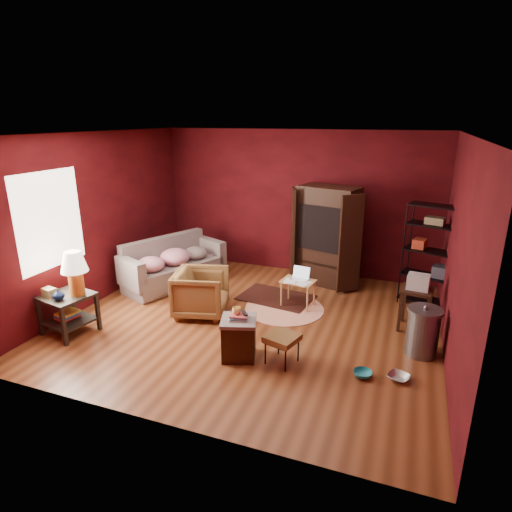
% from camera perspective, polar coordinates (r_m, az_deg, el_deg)
% --- Properties ---
extents(room, '(5.54, 5.04, 2.84)m').
position_cam_1_polar(room, '(6.21, -1.03, 3.00)').
color(room, brown).
rests_on(room, ground).
extents(sofa, '(1.21, 1.95, 0.74)m').
position_cam_1_polar(sofa, '(8.09, -10.87, -1.38)').
color(sofa, slate).
rests_on(sofa, ground).
extents(armchair, '(0.91, 0.94, 0.81)m').
position_cam_1_polar(armchair, '(6.83, -7.33, -4.57)').
color(armchair, black).
rests_on(armchair, ground).
extents(pet_bowl_steel, '(0.26, 0.15, 0.25)m').
position_cam_1_polar(pet_bowl_steel, '(5.57, 18.57, -14.27)').
color(pet_bowl_steel, '#B5B8BC').
rests_on(pet_bowl_steel, ground).
extents(pet_bowl_turquoise, '(0.23, 0.07, 0.23)m').
position_cam_1_polar(pet_bowl_turquoise, '(5.51, 14.11, -14.32)').
color(pet_bowl_turquoise, teal).
rests_on(pet_bowl_turquoise, ground).
extents(vase, '(0.18, 0.18, 0.16)m').
position_cam_1_polar(vase, '(6.55, -24.86, -4.69)').
color(vase, '#0D1C42').
rests_on(vase, side_table).
extents(mug, '(0.14, 0.12, 0.12)m').
position_cam_1_polar(mug, '(5.51, -2.59, -7.19)').
color(mug, '#FFD87C').
rests_on(mug, hamper).
extents(side_table, '(0.74, 0.74, 1.23)m').
position_cam_1_polar(side_table, '(6.63, -23.44, -3.57)').
color(side_table, black).
rests_on(side_table, ground).
extents(sofa_cushions, '(1.47, 2.08, 0.81)m').
position_cam_1_polar(sofa_cushions, '(8.10, -11.15, -1.16)').
color(sofa_cushions, slate).
rests_on(sofa_cushions, sofa).
extents(hamper, '(0.56, 0.56, 0.63)m').
position_cam_1_polar(hamper, '(5.67, -2.30, -10.77)').
color(hamper, '#3A1D0D').
rests_on(hamper, ground).
extents(footstool, '(0.47, 0.47, 0.39)m').
position_cam_1_polar(footstool, '(5.52, 3.51, -11.00)').
color(footstool, black).
rests_on(footstool, ground).
extents(rug_round, '(1.56, 1.56, 0.01)m').
position_cam_1_polar(rug_round, '(7.12, 3.79, -6.99)').
color(rug_round, white).
rests_on(rug_round, ground).
extents(rug_oriental, '(1.34, 0.99, 0.01)m').
position_cam_1_polar(rug_oriental, '(7.51, 2.67, -5.50)').
color(rug_oriental, '#441912').
rests_on(rug_oriental, ground).
extents(laptop_desk, '(0.58, 0.48, 0.66)m').
position_cam_1_polar(laptop_desk, '(7.09, 5.67, -3.61)').
color(laptop_desk, tan).
rests_on(laptop_desk, ground).
extents(tv_armoire, '(1.40, 0.99, 1.83)m').
position_cam_1_polar(tv_armoire, '(8.00, 9.37, 2.89)').
color(tv_armoire, black).
rests_on(tv_armoire, ground).
extents(wire_shelving, '(0.90, 0.58, 1.71)m').
position_cam_1_polar(wire_shelving, '(7.47, 22.39, 0.51)').
color(wire_shelving, black).
rests_on(wire_shelving, ground).
extents(small_stand, '(0.48, 0.48, 0.86)m').
position_cam_1_polar(small_stand, '(6.64, 20.73, -4.12)').
color(small_stand, black).
rests_on(small_stand, ground).
extents(trash_can, '(0.59, 0.59, 0.71)m').
position_cam_1_polar(trash_can, '(6.11, 21.34, -9.34)').
color(trash_can, slate).
rests_on(trash_can, ground).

